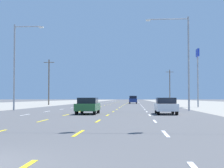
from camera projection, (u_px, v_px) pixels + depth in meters
ground_plane at (116, 105)px, 73.16m from camera, size 572.00×572.00×0.00m
lot_apron_left at (0, 105)px, 74.78m from camera, size 28.00×440.00×0.01m
lane_markings at (122, 102)px, 111.54m from camera, size 10.64×227.60×0.01m
signal_span_wire at (53, 21)px, 17.54m from camera, size 25.76×0.53×8.88m
sedan_center_turn_nearest at (88, 106)px, 31.31m from camera, size 1.80×4.50×1.46m
sedan_far_right_near at (166, 106)px, 30.98m from camera, size 1.80×4.50×1.46m
suv_inner_right_mid at (133, 100)px, 88.42m from camera, size 1.98×4.90×1.98m
sedan_inner_right_midfar at (134, 100)px, 130.18m from camera, size 1.80×4.50×1.46m
pole_sign_right_row_1 at (198, 65)px, 55.06m from camera, size 0.24×1.90×9.15m
streetlight_left_row_0 at (17, 61)px, 41.23m from camera, size 3.56×0.26×10.11m
streetlight_right_row_0 at (184, 56)px, 39.97m from camera, size 4.94×0.26×10.76m
utility_pole_left_row_1 at (49, 81)px, 73.04m from camera, size 2.20×0.26×9.47m
utility_pole_right_row_2 at (170, 86)px, 99.68m from camera, size 2.20×0.26×9.46m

